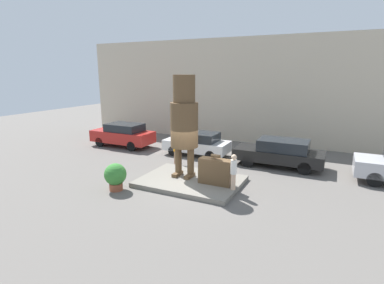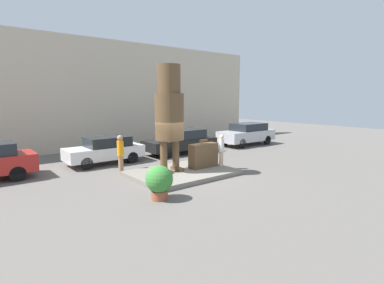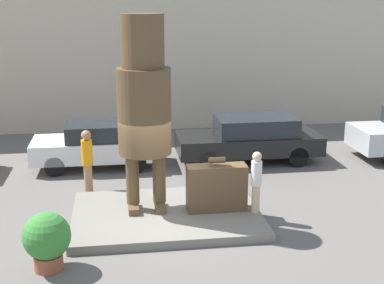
% 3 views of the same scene
% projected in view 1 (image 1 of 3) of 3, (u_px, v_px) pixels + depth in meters
% --- Properties ---
extents(ground_plane, '(60.00, 60.00, 0.00)m').
position_uv_depth(ground_plane, '(191.00, 183.00, 14.16)').
color(ground_plane, '#605B56').
extents(pedestal, '(4.64, 3.38, 0.21)m').
position_uv_depth(pedestal, '(191.00, 181.00, 14.13)').
color(pedestal, slate).
rests_on(pedestal, ground_plane).
extents(building_backdrop, '(28.00, 0.60, 7.58)m').
position_uv_depth(building_backdrop, '(249.00, 91.00, 21.78)').
color(building_backdrop, beige).
rests_on(building_backdrop, ground_plane).
extents(statue_figure, '(1.30, 1.30, 4.82)m').
position_uv_depth(statue_figure, '(184.00, 118.00, 13.92)').
color(statue_figure, brown).
rests_on(statue_figure, pedestal).
extents(giant_suitcase, '(1.49, 0.51, 1.38)m').
position_uv_depth(giant_suitcase, '(215.00, 171.00, 13.39)').
color(giant_suitcase, brown).
rests_on(giant_suitcase, pedestal).
extents(tourist, '(0.27, 0.27, 1.56)m').
position_uv_depth(tourist, '(234.00, 171.00, 12.68)').
color(tourist, beige).
rests_on(tourist, pedestal).
extents(parked_car_red, '(4.44, 1.81, 1.64)m').
position_uv_depth(parked_car_red, '(123.00, 134.00, 21.01)').
color(parked_car_red, '#B2231E').
rests_on(parked_car_red, ground_plane).
extents(parked_car_white, '(4.07, 1.76, 1.48)m').
position_uv_depth(parked_car_white, '(197.00, 143.00, 18.77)').
color(parked_car_white, silver).
rests_on(parked_car_white, ground_plane).
extents(parked_car_black, '(4.79, 1.87, 1.54)m').
position_uv_depth(parked_car_black, '(280.00, 152.00, 16.51)').
color(parked_car_black, black).
rests_on(parked_car_black, ground_plane).
extents(planter_pot, '(0.98, 0.98, 1.23)m').
position_uv_depth(planter_pot, '(115.00, 176.00, 13.20)').
color(planter_pot, brown).
rests_on(planter_pot, ground_plane).
extents(worker_hivis, '(0.31, 0.31, 1.82)m').
position_uv_depth(worker_hivis, '(176.00, 148.00, 16.73)').
color(worker_hivis, '#A87A56').
rests_on(worker_hivis, ground_plane).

